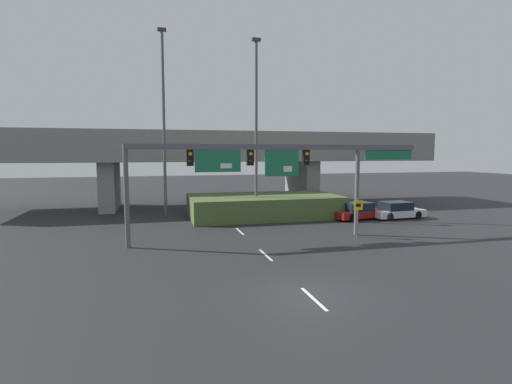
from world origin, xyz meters
The scene contains 10 objects.
ground_plane centered at (0.00, 0.00, 0.00)m, with size 160.00×160.00×0.00m, color #262628.
lane_markings centered at (0.00, 12.51, 0.00)m, with size 0.14×28.48×0.01m.
signal_gantry centered at (1.32, 9.46, 4.85)m, with size 18.41×0.44×5.88m.
speed_limit_sign centered at (6.85, 8.76, 1.58)m, with size 0.60×0.11×2.42m.
highway_light_pole_near centered at (-4.71, 20.34, 8.08)m, with size 0.70×0.36×15.39m.
highway_light_pole_far centered at (2.56, 17.99, 7.62)m, with size 0.70×0.36×14.48m.
overpass_bridge centered at (0.00, 26.18, 5.20)m, with size 45.66×8.46×7.37m.
grass_embankment centered at (3.32, 18.29, 0.89)m, with size 12.40×6.63×1.78m.
parked_sedan_near_right centered at (10.37, 15.08, 0.64)m, with size 4.70×2.64×1.37m.
parked_sedan_mid_right centered at (13.63, 14.67, 0.64)m, with size 4.54×2.20×1.37m.
Camera 1 is at (-5.62, -13.85, 5.40)m, focal length 28.00 mm.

